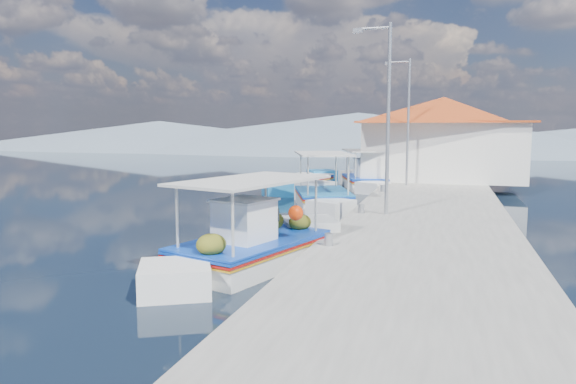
# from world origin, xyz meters

# --- Properties ---
(ground) EXTENTS (160.00, 160.00, 0.00)m
(ground) POSITION_xyz_m (0.00, 0.00, 0.00)
(ground) COLOR black
(ground) RESTS_ON ground
(quay) EXTENTS (5.00, 44.00, 0.50)m
(quay) POSITION_xyz_m (5.90, 6.00, 0.25)
(quay) COLOR #A4A199
(quay) RESTS_ON ground
(bollards) EXTENTS (0.20, 17.20, 0.30)m
(bollards) POSITION_xyz_m (3.80, 5.25, 0.65)
(bollards) COLOR #A5A8AD
(bollards) RESTS_ON quay
(main_caique) EXTENTS (3.38, 6.71, 2.31)m
(main_caique) POSITION_xyz_m (2.03, -3.44, 0.45)
(main_caique) COLOR white
(main_caique) RESTS_ON ground
(caique_green_canopy) EXTENTS (3.48, 6.27, 2.50)m
(caique_green_canopy) POSITION_xyz_m (1.64, 6.00, 0.37)
(caique_green_canopy) COLOR white
(caique_green_canopy) RESTS_ON ground
(caique_blue_hull) EXTENTS (2.94, 6.54, 1.19)m
(caique_blue_hull) POSITION_xyz_m (-0.76, 11.33, 0.32)
(caique_blue_hull) COLOR #1C6FAB
(caique_blue_hull) RESTS_ON ground
(caique_far) EXTENTS (3.30, 6.20, 2.30)m
(caique_far) POSITION_xyz_m (2.21, 13.46, 0.43)
(caique_far) COLOR white
(caique_far) RESTS_ON ground
(harbor_building) EXTENTS (10.49, 10.49, 4.40)m
(harbor_building) POSITION_xyz_m (6.20, 15.00, 2.78)
(harbor_building) COLOR white
(harbor_building) RESTS_ON quay
(lamp_post_near) EXTENTS (1.21, 0.14, 6.00)m
(lamp_post_near) POSITION_xyz_m (4.51, 2.00, 3.85)
(lamp_post_near) COLOR #A5A8AD
(lamp_post_near) RESTS_ON quay
(lamp_post_far) EXTENTS (1.21, 0.14, 6.00)m
(lamp_post_far) POSITION_xyz_m (4.51, 11.00, 3.85)
(lamp_post_far) COLOR #A5A8AD
(lamp_post_far) RESTS_ON quay
(mountain_ridge) EXTENTS (171.40, 96.00, 5.50)m
(mountain_ridge) POSITION_xyz_m (6.54, 56.00, 2.04)
(mountain_ridge) COLOR slate
(mountain_ridge) RESTS_ON ground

